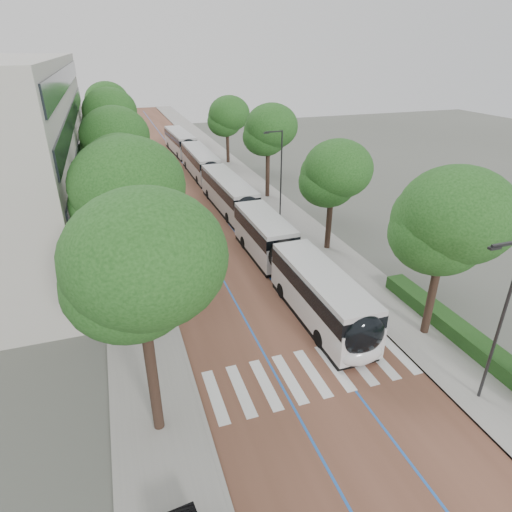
{
  "coord_description": "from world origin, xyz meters",
  "views": [
    {
      "loc": [
        -7.83,
        -13.84,
        14.71
      ],
      "look_at": [
        0.24,
        9.91,
        2.4
      ],
      "focal_mm": 30.0,
      "sensor_mm": 36.0,
      "label": 1
    }
  ],
  "objects": [
    {
      "name": "ground",
      "position": [
        0.0,
        0.0,
        0.0
      ],
      "size": [
        160.0,
        160.0,
        0.0
      ],
      "primitive_type": "plane",
      "color": "#51544C",
      "rests_on": "ground"
    },
    {
      "name": "road",
      "position": [
        0.0,
        40.0,
        0.01
      ],
      "size": [
        11.0,
        140.0,
        0.02
      ],
      "primitive_type": "cube",
      "color": "brown",
      "rests_on": "ground"
    },
    {
      "name": "sidewalk_left",
      "position": [
        -7.5,
        40.0,
        0.06
      ],
      "size": [
        4.0,
        140.0,
        0.12
      ],
      "primitive_type": "cube",
      "color": "#9A9792",
      "rests_on": "ground"
    },
    {
      "name": "sidewalk_right",
      "position": [
        7.5,
        40.0,
        0.06
      ],
      "size": [
        4.0,
        140.0,
        0.12
      ],
      "primitive_type": "cube",
      "color": "#9A9792",
      "rests_on": "ground"
    },
    {
      "name": "kerb_left",
      "position": [
        -5.6,
        40.0,
        0.06
      ],
      "size": [
        0.2,
        140.0,
        0.14
      ],
      "primitive_type": "cube",
      "color": "gray",
      "rests_on": "ground"
    },
    {
      "name": "kerb_right",
      "position": [
        5.6,
        40.0,
        0.06
      ],
      "size": [
        0.2,
        140.0,
        0.14
      ],
      "primitive_type": "cube",
      "color": "gray",
      "rests_on": "ground"
    },
    {
      "name": "zebra_crossing",
      "position": [
        0.2,
        1.0,
        0.03
      ],
      "size": [
        10.55,
        3.6,
        0.01
      ],
      "color": "silver",
      "rests_on": "ground"
    },
    {
      "name": "lane_line_left",
      "position": [
        -1.6,
        40.0,
        0.02
      ],
      "size": [
        0.12,
        126.0,
        0.01
      ],
      "primitive_type": "cube",
      "color": "#2359B1",
      "rests_on": "road"
    },
    {
      "name": "lane_line_right",
      "position": [
        1.6,
        40.0,
        0.02
      ],
      "size": [
        0.12,
        126.0,
        0.01
      ],
      "primitive_type": "cube",
      "color": "#2359B1",
      "rests_on": "road"
    },
    {
      "name": "hedge",
      "position": [
        9.1,
        0.0,
        0.52
      ],
      "size": [
        1.2,
        14.0,
        0.8
      ],
      "primitive_type": "cube",
      "color": "#1B3F16",
      "rests_on": "sidewalk_right"
    },
    {
      "name": "streetlight_near",
      "position": [
        6.62,
        -3.0,
        4.82
      ],
      "size": [
        1.82,
        0.2,
        8.0
      ],
      "color": "#29292B",
      "rests_on": "sidewalk_right"
    },
    {
      "name": "streetlight_far",
      "position": [
        6.62,
        22.0,
        4.82
      ],
      "size": [
        1.82,
        0.2,
        8.0
      ],
      "color": "#29292B",
      "rests_on": "sidewalk_right"
    },
    {
      "name": "lamp_post_left",
      "position": [
        -6.1,
        8.0,
        4.12
      ],
      "size": [
        0.14,
        0.14,
        8.0
      ],
      "primitive_type": "cylinder",
      "color": "#29292B",
      "rests_on": "sidewalk_left"
    },
    {
      "name": "trees_left",
      "position": [
        -7.5,
        26.29,
        7.17
      ],
      "size": [
        6.23,
        60.93,
        10.17
      ],
      "color": "black",
      "rests_on": "ground"
    },
    {
      "name": "trees_right",
      "position": [
        7.7,
        21.32,
        6.38
      ],
      "size": [
        5.79,
        47.63,
        9.16
      ],
      "color": "black",
      "rests_on": "ground"
    },
    {
      "name": "lead_bus",
      "position": [
        2.58,
        8.99,
        1.63
      ],
      "size": [
        2.71,
        18.42,
        3.2
      ],
      "rotation": [
        0.0,
        0.0,
        0.01
      ],
      "color": "black",
      "rests_on": "ground"
    },
    {
      "name": "bus_queued_0",
      "position": [
        2.7,
        25.2,
        1.62
      ],
      "size": [
        2.8,
        12.45,
        3.2
      ],
      "rotation": [
        0.0,
        0.0,
        0.02
      ],
      "color": "silver",
      "rests_on": "ground"
    },
    {
      "name": "bus_queued_1",
      "position": [
        2.68,
        38.38,
        1.62
      ],
      "size": [
        2.58,
        12.41,
        3.2
      ],
      "rotation": [
        0.0,
        0.0,
        0.0
      ],
      "color": "silver",
      "rests_on": "ground"
    },
    {
      "name": "bus_queued_2",
      "position": [
        2.5,
        51.97,
        1.62
      ],
      "size": [
        2.99,
        12.48,
        3.2
      ],
      "rotation": [
        0.0,
        0.0,
        0.04
      ],
      "color": "silver",
      "rests_on": "ground"
    }
  ]
}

